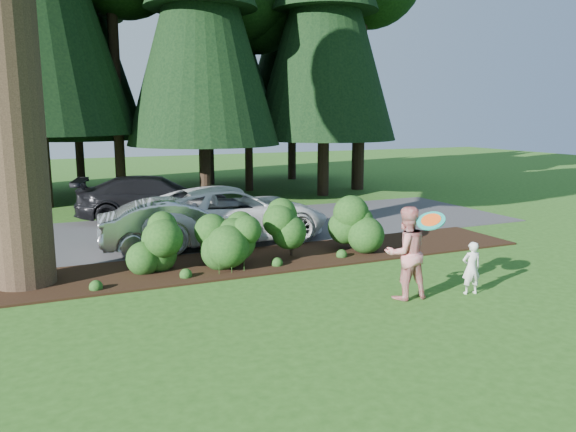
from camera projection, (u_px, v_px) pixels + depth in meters
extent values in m
plane|color=#265017|center=(286.00, 305.00, 10.83)|extent=(80.00, 80.00, 0.00)
cube|color=black|center=(233.00, 263.00, 13.75)|extent=(16.00, 2.50, 0.05)
cube|color=#38383A|center=(190.00, 231.00, 17.57)|extent=(22.00, 6.00, 0.03)
sphere|color=#173E13|center=(149.00, 246.00, 12.79)|extent=(1.08, 1.08, 1.08)
cylinder|color=black|center=(150.00, 268.00, 12.88)|extent=(0.08, 0.08, 0.30)
sphere|color=#173E13|center=(227.00, 230.00, 13.28)|extent=(1.35, 1.35, 1.35)
cylinder|color=black|center=(228.00, 262.00, 13.42)|extent=(0.08, 0.08, 0.30)
sphere|color=#173E13|center=(291.00, 226.00, 14.29)|extent=(1.26, 1.26, 1.26)
cylinder|color=black|center=(291.00, 251.00, 14.41)|extent=(0.08, 0.08, 0.30)
sphere|color=#173E13|center=(356.00, 226.00, 14.85)|extent=(1.17, 1.17, 1.17)
cylinder|color=black|center=(356.00, 246.00, 14.95)|extent=(0.08, 0.08, 0.30)
cylinder|color=#173E13|center=(219.00, 265.00, 12.71)|extent=(0.01, 0.01, 0.50)
sphere|color=white|center=(219.00, 254.00, 12.66)|extent=(0.09, 0.09, 0.09)
cylinder|color=#173E13|center=(232.00, 264.00, 12.83)|extent=(0.01, 0.01, 0.50)
sphere|color=white|center=(231.00, 253.00, 12.78)|extent=(0.09, 0.09, 0.09)
cylinder|color=#173E13|center=(244.00, 263.00, 12.95)|extent=(0.01, 0.01, 0.50)
sphere|color=white|center=(244.00, 251.00, 12.90)|extent=(0.09, 0.09, 0.09)
cylinder|color=black|center=(36.00, 72.00, 21.77)|extent=(0.50, 0.50, 10.50)
cylinder|color=black|center=(122.00, 94.00, 21.78)|extent=(0.50, 0.50, 8.75)
cylinder|color=black|center=(191.00, 67.00, 23.66)|extent=(0.50, 0.50, 11.20)
cylinder|color=black|center=(250.00, 90.00, 25.92)|extent=(0.50, 0.50, 9.45)
cylinder|color=black|center=(313.00, 74.00, 25.44)|extent=(0.50, 0.50, 10.85)
cone|color=black|center=(313.00, 2.00, 24.89)|extent=(6.82, 6.82, 11.62)
cylinder|color=black|center=(339.00, 88.00, 28.33)|extent=(0.50, 0.50, 9.80)
cylinder|color=black|center=(73.00, 77.00, 25.07)|extent=(0.50, 0.50, 10.50)
cone|color=black|center=(68.00, 7.00, 24.53)|extent=(6.60, 6.60, 11.25)
cylinder|color=black|center=(197.00, 67.00, 28.24)|extent=(0.50, 0.50, 11.90)
cylinder|color=black|center=(292.00, 86.00, 29.95)|extent=(0.50, 0.50, 10.15)
cone|color=black|center=(292.00, 30.00, 29.43)|extent=(6.38, 6.38, 10.88)
imported|color=#B8B8BD|center=(178.00, 224.00, 15.06)|extent=(4.22, 1.74, 1.36)
imported|color=white|center=(231.00, 213.00, 16.12)|extent=(5.68, 2.70, 1.56)
imported|color=black|center=(155.00, 198.00, 19.26)|extent=(5.55, 3.23, 1.51)
imported|color=silver|center=(471.00, 268.00, 11.41)|extent=(0.45, 0.34, 1.09)
imported|color=red|center=(406.00, 253.00, 11.07)|extent=(0.95, 0.76, 1.86)
cylinder|color=teal|center=(431.00, 221.00, 10.68)|extent=(0.55, 0.53, 0.39)
cylinder|color=#FF5715|center=(431.00, 220.00, 10.67)|extent=(0.39, 0.37, 0.27)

